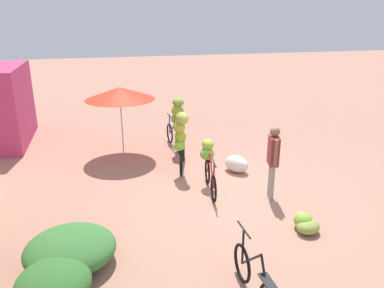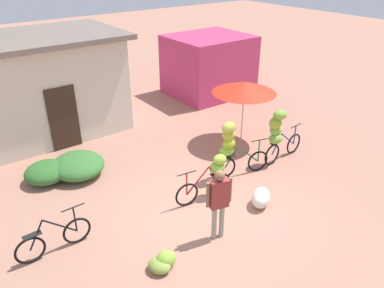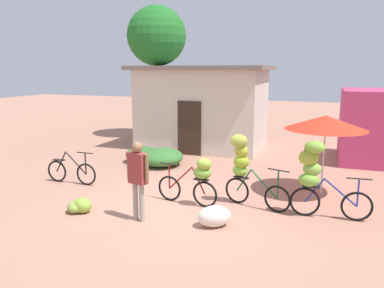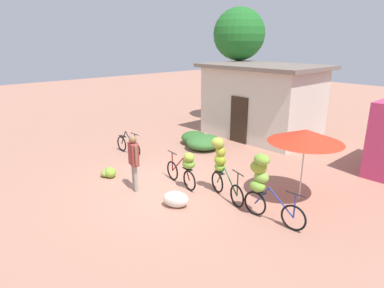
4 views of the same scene
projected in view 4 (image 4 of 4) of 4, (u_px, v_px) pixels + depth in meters
ground_plane at (164, 187)px, 10.06m from camera, size 60.00×60.00×0.00m
building_low at (262, 101)px, 15.06m from camera, size 5.24×3.64×3.27m
tree_behind_building at (239, 35)px, 16.97m from camera, size 2.65×2.65×5.91m
hedge_bush_front_left at (194, 138)px, 14.26m from camera, size 1.16×1.10×0.54m
hedge_bush_front_right at (204, 142)px, 13.56m from camera, size 1.44×1.52×0.57m
market_umbrella at (306, 136)px, 8.75m from camera, size 2.00×2.00×2.04m
bicycle_leftmost at (128, 146)px, 12.92m from camera, size 1.59×0.15×0.93m
bicycle_near_pile at (186, 167)px, 9.84m from camera, size 1.57×0.36×1.17m
bicycle_center_loaded at (221, 163)px, 9.32m from camera, size 1.59×0.65×1.68m
bicycle_by_shop at (263, 181)px, 8.07m from camera, size 1.70×0.46×1.69m
banana_pile_on_ground at (109, 172)px, 10.80m from camera, size 0.66×0.59×0.34m
produce_sack at (176, 199)px, 8.83m from camera, size 0.83×0.75×0.44m
person_vendor at (134, 158)px, 9.54m from camera, size 0.56×0.30×1.69m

